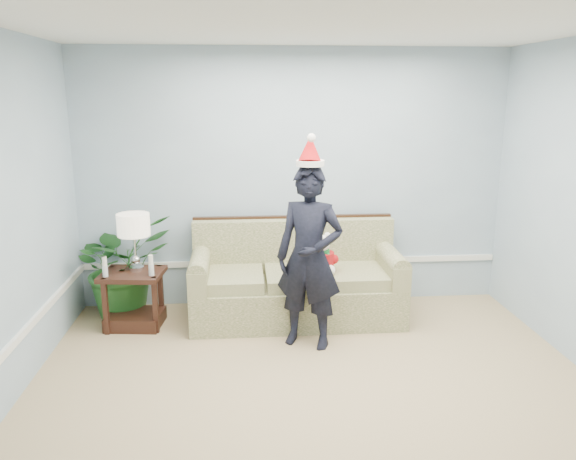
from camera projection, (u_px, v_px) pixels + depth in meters
The scene contains 10 objects.
room_shell at pixel (329, 240), 3.49m from camera, with size 4.54×5.04×2.74m.
wainscot_trim at pixel (169, 310), 4.75m from camera, with size 4.49×4.99×0.06m.
sofa at pixel (296, 284), 5.72m from camera, with size 2.09×0.90×0.98m.
side_table at pixel (135, 305), 5.50m from camera, with size 0.63×0.54×0.56m.
table_lamp at pixel (134, 227), 5.40m from camera, with size 0.31×0.31×0.56m.
candle_pair at pixel (128, 267), 5.28m from camera, with size 0.48×0.05×0.20m.
houseplant at pixel (123, 265), 5.72m from camera, with size 0.96×0.83×1.06m, color #215A22.
man at pixel (309, 258), 4.96m from camera, with size 0.60×0.39×1.65m, color black.
santa_hat at pixel (310, 151), 4.75m from camera, with size 0.28×0.31×0.29m.
teddy_bear at pixel (321, 258), 5.51m from camera, with size 0.27×0.30×0.41m.
Camera 1 is at (-0.53, -3.34, 2.24)m, focal length 35.00 mm.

